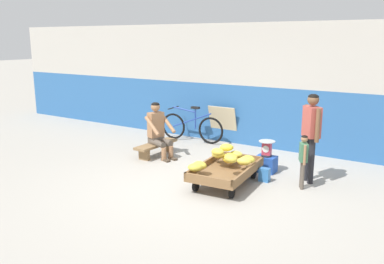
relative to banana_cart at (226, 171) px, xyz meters
The scene contains 13 objects.
ground_plane 0.73m from the banana_cart, 129.66° to the right, with size 80.00×80.00×0.00m, color #A39E93.
back_wall 2.98m from the banana_cart, 99.14° to the left, with size 16.00×0.30×2.77m.
banana_cart is the anchor object (origin of this frame).
banana_pile 0.23m from the banana_cart, 133.72° to the left, with size 0.83×1.24×0.26m.
low_bench 2.20m from the banana_cart, 159.76° to the left, with size 0.35×1.11×0.27m.
vendor_seated 2.14m from the banana_cart, 159.67° to the left, with size 0.73×0.60×1.14m.
plastic_crate 1.05m from the banana_cart, 72.43° to the left, with size 0.36×0.28×0.30m.
weighing_scale 1.07m from the banana_cart, 72.42° to the left, with size 0.30×0.30×0.29m.
bicycle_near_left 3.02m from the banana_cart, 133.61° to the left, with size 1.66×0.48×0.86m.
sign_board 2.92m from the banana_cart, 119.05° to the left, with size 0.70×0.27×0.87m.
customer_adult 1.61m from the banana_cart, 37.97° to the left, with size 0.36×0.38×1.53m.
customer_child 1.29m from the banana_cart, 24.22° to the left, with size 0.19×0.26×0.90m.
shopping_bag 0.71m from the banana_cart, 45.30° to the left, with size 0.18×0.12×0.24m, color #3370B7.
Camera 1 is at (3.39, -5.22, 2.42)m, focal length 37.49 mm.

